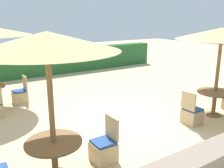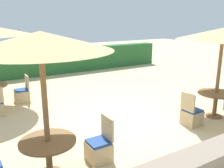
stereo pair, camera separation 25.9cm
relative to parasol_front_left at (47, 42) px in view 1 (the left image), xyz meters
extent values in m
plane|color=#D1BA8C|center=(2.66, 1.55, -2.48)|extent=(40.00, 40.00, 0.00)
cube|color=#28602D|center=(2.66, 8.36, -1.84)|extent=(13.00, 0.70, 1.28)
cube|color=gray|center=(2.66, -1.45, -2.25)|extent=(10.00, 0.56, 0.46)
cylinder|color=brown|center=(0.00, 0.00, -1.19)|extent=(0.10, 0.10, 2.58)
cone|color=tan|center=(0.00, 0.00, 0.02)|extent=(2.43, 2.43, 0.32)
cylinder|color=brown|center=(0.00, 0.00, -2.15)|extent=(0.12, 0.12, 0.67)
cylinder|color=brown|center=(0.00, 0.00, -1.79)|extent=(1.03, 1.03, 0.04)
cube|color=tan|center=(1.01, -0.05, -2.28)|extent=(0.46, 0.46, 0.40)
cube|color=navy|center=(1.01, -0.05, -2.06)|extent=(0.42, 0.42, 0.05)
cube|color=tan|center=(1.22, -0.05, -1.79)|extent=(0.04, 0.46, 0.48)
cylinder|color=brown|center=(5.08, 0.25, -1.23)|extent=(0.10, 0.10, 2.51)
cone|color=tan|center=(5.08, 0.25, -0.05)|extent=(2.54, 2.54, 0.32)
cylinder|color=brown|center=(5.08, 0.25, -2.47)|extent=(0.48, 0.48, 0.03)
cylinder|color=brown|center=(5.08, 0.25, -2.13)|extent=(0.12, 0.12, 0.70)
cylinder|color=brown|center=(5.08, 0.25, -1.76)|extent=(1.05, 1.05, 0.04)
cube|color=tan|center=(4.05, 0.20, -2.28)|extent=(0.46, 0.46, 0.40)
cube|color=navy|center=(4.05, 0.20, -2.06)|extent=(0.42, 0.42, 0.05)
cube|color=tan|center=(3.84, 0.20, -1.79)|extent=(0.04, 0.46, 0.48)
cube|color=tan|center=(0.47, 4.59, -2.28)|extent=(0.46, 0.46, 0.40)
cube|color=navy|center=(0.47, 4.59, -2.06)|extent=(0.42, 0.42, 0.05)
cube|color=tan|center=(0.68, 4.59, -1.79)|extent=(0.04, 0.46, 0.48)
camera|label=1|loc=(-1.34, -3.97, 0.40)|focal=40.00mm
camera|label=2|loc=(-1.12, -4.11, 0.40)|focal=40.00mm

